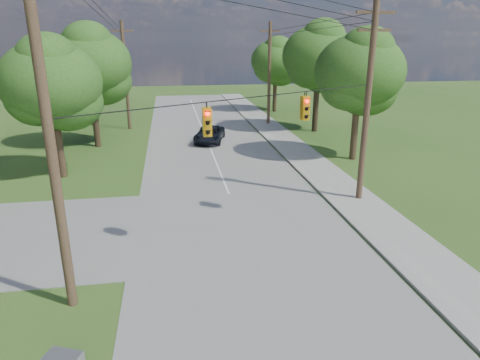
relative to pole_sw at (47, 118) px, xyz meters
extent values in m
plane|color=#31551C|center=(4.60, -0.40, -6.23)|extent=(140.00, 140.00, 0.00)
cube|color=gray|center=(6.60, 4.60, -6.21)|extent=(10.00, 100.00, 0.03)
cube|color=#A2A097|center=(13.30, 4.60, -6.17)|extent=(2.60, 100.00, 0.12)
cylinder|color=brown|center=(0.00, 0.00, -0.23)|extent=(0.32, 0.32, 12.00)
cylinder|color=brown|center=(13.50, 7.60, -0.98)|extent=(0.32, 0.32, 10.50)
cube|color=brown|center=(13.50, 7.60, 3.37)|extent=(2.00, 0.12, 0.14)
cube|color=brown|center=(13.50, 7.60, 2.57)|extent=(1.70, 0.12, 0.14)
cylinder|color=brown|center=(13.50, 29.60, -1.23)|extent=(0.32, 0.32, 10.00)
cube|color=brown|center=(13.50, 29.60, 2.87)|extent=(2.00, 0.12, 0.14)
cylinder|color=brown|center=(-0.40, 29.60, -1.23)|extent=(0.32, 0.32, 10.00)
cube|color=brown|center=(-0.40, 29.60, 2.87)|extent=(2.00, 0.12, 0.14)
cylinder|color=black|center=(6.75, 3.80, 3.32)|extent=(13.52, 7.63, 1.53)
cylinder|color=black|center=(13.50, 18.60, 3.12)|extent=(0.03, 22.00, 0.53)
cylinder|color=black|center=(-0.20, 14.80, 3.87)|extent=(0.43, 29.60, 2.03)
cylinder|color=black|center=(13.50, 18.60, 2.72)|extent=(0.03, 22.00, 0.53)
cylinder|color=black|center=(-0.20, 14.80, 3.47)|extent=(0.43, 29.60, 2.03)
cylinder|color=black|center=(6.75, 3.80, -0.03)|extent=(13.52, 7.63, 0.04)
cube|color=#C88D0B|center=(4.86, 2.62, -0.75)|extent=(0.32, 0.22, 1.05)
sphere|color=#FF0C05|center=(4.86, 2.48, -0.40)|extent=(0.17, 0.17, 0.17)
cube|color=#C88D0B|center=(4.86, 2.86, -0.75)|extent=(0.32, 0.22, 1.05)
sphere|color=#FF0C05|center=(4.86, 3.00, -0.40)|extent=(0.17, 0.17, 0.17)
cube|color=#C88D0B|center=(9.45, 5.20, -0.75)|extent=(0.32, 0.22, 1.05)
sphere|color=#FF0C05|center=(9.45, 5.06, -0.40)|extent=(0.17, 0.17, 0.17)
cube|color=#C88D0B|center=(9.45, 5.44, -0.75)|extent=(0.32, 0.22, 1.05)
sphere|color=#FF0C05|center=(9.45, 5.58, -0.40)|extent=(0.17, 0.17, 0.17)
cylinder|color=#463123|center=(-3.40, 14.60, -4.65)|extent=(0.45, 0.45, 3.15)
ellipsoid|color=#274F17|center=(-3.40, 14.60, -0.29)|extent=(6.00, 6.00, 4.92)
cylinder|color=#463123|center=(-2.40, 22.60, -4.48)|extent=(0.50, 0.50, 3.50)
ellipsoid|color=#274F17|center=(-2.40, 22.60, 0.37)|extent=(6.40, 6.40, 5.25)
cylinder|color=#463123|center=(-4.40, 32.60, -4.57)|extent=(0.48, 0.47, 3.32)
ellipsoid|color=#274F17|center=(-4.40, 32.60, 0.04)|extent=(6.00, 6.00, 4.92)
cylinder|color=#463123|center=(16.60, 15.60, -4.57)|extent=(0.48, 0.48, 3.32)
ellipsoid|color=#274F17|center=(16.60, 15.60, 0.04)|extent=(6.20, 6.20, 5.08)
cylinder|color=#463123|center=(17.10, 25.60, -4.39)|extent=(0.52, 0.52, 3.67)
ellipsoid|color=#274F17|center=(17.10, 25.60, 0.70)|extent=(6.60, 6.60, 5.41)
cylinder|color=#463123|center=(16.10, 37.60, -4.65)|extent=(0.45, 0.45, 3.15)
ellipsoid|color=#274F17|center=(16.10, 37.60, -0.29)|extent=(5.80, 5.80, 4.76)
imported|color=black|center=(6.77, 22.65, -5.54)|extent=(3.25, 5.11, 1.31)
camera|label=1|loc=(3.50, -12.97, 2.17)|focal=32.00mm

